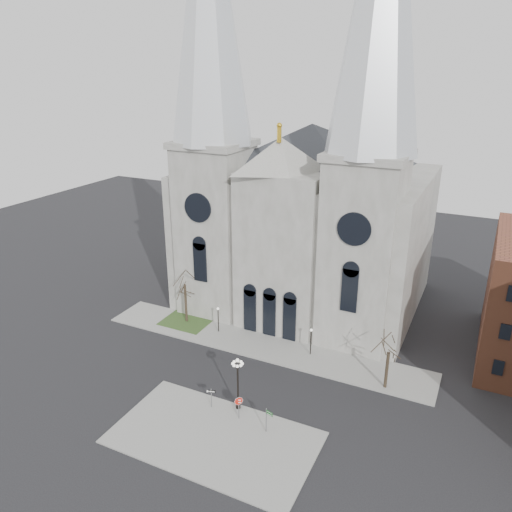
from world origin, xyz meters
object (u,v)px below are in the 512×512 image
at_px(globe_lamp, 238,377).
at_px(street_name_sign, 267,419).
at_px(one_way_sign, 211,395).
at_px(stop_sign, 239,403).

distance_m(globe_lamp, street_name_sign, 4.75).
xyz_separation_m(globe_lamp, one_way_sign, (-2.34, -1.01, -2.03)).
height_order(stop_sign, street_name_sign, street_name_sign).
relative_size(globe_lamp, street_name_sign, 2.21).
distance_m(stop_sign, one_way_sign, 3.14).
bearing_deg(stop_sign, street_name_sign, -33.59).
xyz_separation_m(stop_sign, globe_lamp, (-0.77, 1.30, 1.75)).
distance_m(one_way_sign, street_name_sign, 6.29).
bearing_deg(street_name_sign, globe_lamp, 171.58).
xyz_separation_m(globe_lamp, street_name_sign, (3.89, -1.86, -1.99)).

